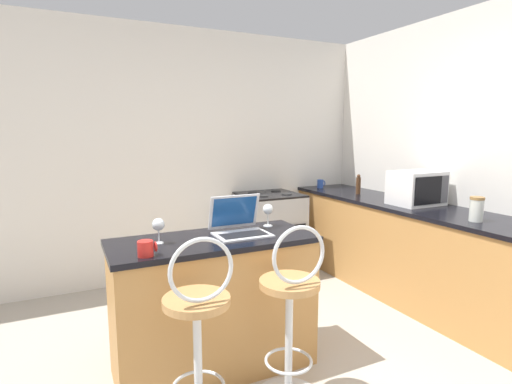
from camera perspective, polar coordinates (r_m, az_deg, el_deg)
wall_back at (r=4.32m, az=-8.49°, el=5.21°), size 12.00×0.06×2.60m
breakfast_bar at (r=2.70m, az=-5.96°, el=-15.63°), size 1.29×0.55×0.89m
counter_right at (r=3.99m, az=21.92°, el=-8.13°), size 0.67×3.12×0.89m
bar_stool_near at (r=2.16m, az=-8.23°, el=-20.31°), size 0.40×0.40×1.07m
bar_stool_far at (r=2.35m, az=4.98°, el=-17.67°), size 0.40×0.40×1.07m
laptop at (r=2.64m, az=-2.48°, el=-4.62°), size 0.35×0.30×0.25m
microwave at (r=3.94m, az=21.98°, el=0.54°), size 0.45×0.34×0.31m
stove_range at (r=4.40m, az=1.96°, el=-5.96°), size 0.63×0.61×0.89m
storage_jar at (r=3.40m, az=28.97°, el=-2.14°), size 0.10×0.10×0.19m
mug_red at (r=2.25m, az=-15.44°, el=-7.78°), size 0.10×0.08×0.09m
mug_blue at (r=4.80m, az=9.21°, el=1.17°), size 0.09×0.07×0.10m
wine_glass_tall at (r=2.83m, az=1.79°, el=-2.60°), size 0.07×0.07×0.16m
wine_glass_short at (r=2.46m, az=-13.78°, el=-4.63°), size 0.07×0.07×0.16m
pepper_mill at (r=4.41m, az=14.41°, el=1.01°), size 0.05×0.05×0.21m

